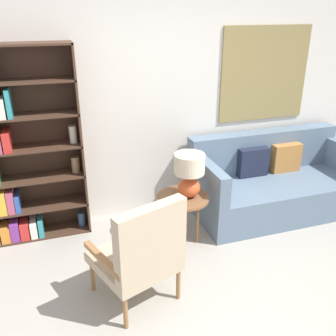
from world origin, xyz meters
The scene contains 7 objects.
ground_plane centered at (0.00, 0.00, 0.00)m, with size 14.00×14.00×0.00m, color #9E998E.
wall_back centered at (0.03, 2.03, 1.35)m, with size 6.40×0.08×2.70m.
bookshelf centered at (-1.36, 1.85, 0.93)m, with size 1.02×0.30×1.95m.
armchair centered at (-0.45, 0.51, 0.51)m, with size 0.76×0.77×0.95m.
couch centered at (1.42, 1.57, 0.32)m, with size 1.90×0.90×0.88m.
side_table centered at (0.15, 1.25, 0.46)m, with size 0.53×0.53×0.51m.
table_lamp centered at (0.22, 1.24, 0.77)m, with size 0.30×0.30×0.44m.
Camera 1 is at (-1.00, -1.82, 2.24)m, focal length 40.00 mm.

